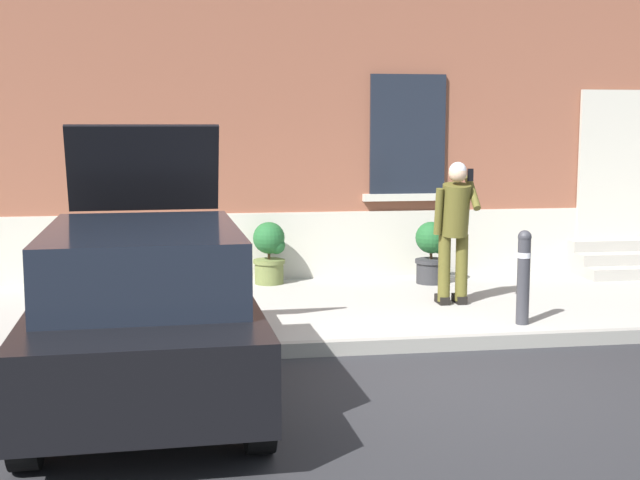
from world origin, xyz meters
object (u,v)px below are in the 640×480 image
(planter_terracotta, at_px, (105,255))
(planter_charcoal, at_px, (432,251))
(hatchback_car_black, at_px, (145,307))
(bollard_far_left, at_px, (197,283))
(person_on_phone, at_px, (455,224))
(bollard_near_person, at_px, (524,274))
(planter_olive, at_px, (270,251))

(planter_terracotta, xyz_separation_m, planter_charcoal, (4.45, -0.32, 0.00))
(hatchback_car_black, distance_m, planter_terracotta, 4.48)
(bollard_far_left, height_order, person_on_phone, person_on_phone)
(bollard_far_left, height_order, planter_terracotta, bollard_far_left)
(hatchback_car_black, relative_size, bollard_far_left, 3.94)
(bollard_near_person, bearing_deg, planter_charcoal, 96.42)
(person_on_phone, relative_size, planter_terracotta, 2.03)
(hatchback_car_black, relative_size, bollard_near_person, 3.94)
(planter_terracotta, bearing_deg, person_on_phone, -22.38)
(bollard_far_left, xyz_separation_m, planter_olive, (1.03, 2.87, -0.11))
(planter_terracotta, bearing_deg, bollard_near_person, -31.30)
(bollard_near_person, distance_m, planter_olive, 3.82)
(planter_terracotta, distance_m, planter_charcoal, 4.46)
(hatchback_car_black, relative_size, person_on_phone, 2.36)
(hatchback_car_black, xyz_separation_m, planter_terracotta, (-0.73, 4.42, -0.19))
(bollard_far_left, distance_m, planter_terracotta, 3.12)
(hatchback_car_black, bearing_deg, planter_terracotta, 99.34)
(bollard_near_person, xyz_separation_m, person_on_phone, (-0.44, 1.11, 0.44))
(bollard_far_left, xyz_separation_m, planter_charcoal, (3.26, 2.55, -0.11))
(hatchback_car_black, height_order, bollard_far_left, hatchback_car_black)
(hatchback_car_black, height_order, planter_charcoal, hatchback_car_black)
(planter_olive, bearing_deg, person_on_phone, -40.39)
(hatchback_car_black, bearing_deg, planter_charcoal, 47.73)
(bollard_near_person, bearing_deg, bollard_far_left, 180.00)
(bollard_far_left, relative_size, planter_olive, 1.22)
(person_on_phone, bearing_deg, bollard_far_left, -171.18)
(hatchback_car_black, distance_m, bollard_near_person, 4.29)
(bollard_near_person, bearing_deg, planter_olive, 131.14)
(person_on_phone, distance_m, planter_olive, 2.78)
(hatchback_car_black, distance_m, planter_olive, 4.66)
(person_on_phone, distance_m, planter_charcoal, 1.55)
(bollard_near_person, distance_m, person_on_phone, 1.27)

